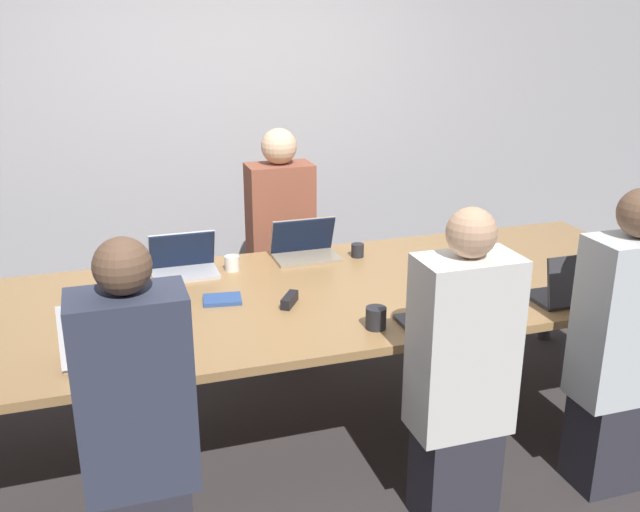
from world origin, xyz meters
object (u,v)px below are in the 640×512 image
object	(u,v)px
laptop_near_right	(569,289)
person_far_center	(281,243)
cup_near_midright	(376,318)
laptop_far_midleft	(184,262)
stapler	(290,300)
person_near_right	(622,349)
laptop_near_left	(104,343)
person_near_midright	(461,379)
cup_far_center	(358,250)
laptop_near_midright	(439,313)
cup_far_midleft	(232,263)
person_near_left	(138,430)
laptop_far_center	(305,246)

from	to	relation	value
laptop_near_right	person_far_center	size ratio (longest dim) A/B	0.22
cup_near_midright	laptop_far_midleft	world-z (taller)	laptop_far_midleft
laptop_near_right	stapler	xyz separation A→B (m)	(-1.28, 0.39, -0.05)
laptop_near_right	person_near_right	distance (m)	0.41
laptop_near_left	laptop_far_midleft	bearing A→B (deg)	-115.81
person_near_midright	cup_far_center	bearing A→B (deg)	-92.54
laptop_near_midright	cup_near_midright	bearing A→B (deg)	-14.14
person_near_midright	cup_near_midright	bearing A→B (deg)	-63.68
laptop_far_midleft	person_near_midright	bearing A→B (deg)	-56.10
person_near_midright	stapler	xyz separation A→B (m)	(-0.50, 0.78, 0.10)
person_near_midright	laptop_far_midleft	size ratio (longest dim) A/B	3.96
person_near_midright	person_far_center	xyz separation A→B (m)	(-0.25, 1.88, 0.02)
laptop_near_left	laptop_far_midleft	xyz separation A→B (m)	(0.44, 0.90, -0.01)
cup_near_midright	laptop_far_midleft	bearing A→B (deg)	126.81
cup_far_midleft	person_far_center	size ratio (longest dim) A/B	0.06
person_near_left	laptop_near_right	xyz separation A→B (m)	(2.05, 0.37, 0.15)
laptop_near_left	person_near_midright	xyz separation A→B (m)	(1.36, -0.47, -0.15)
laptop_near_right	person_near_left	bearing A→B (deg)	10.29
laptop_far_center	cup_far_center	distance (m)	0.30
person_near_left	person_far_center	world-z (taller)	person_far_center
cup_near_midright	person_near_right	xyz separation A→B (m)	(0.99, -0.41, -0.11)
laptop_near_midright	person_far_center	xyz separation A→B (m)	(-0.32, 1.53, -0.12)
cup_near_midright	cup_far_midleft	size ratio (longest dim) A/B	1.21
person_near_midright	person_near_right	bearing A→B (deg)	-179.52
cup_far_center	cup_far_midleft	bearing A→B (deg)	-179.82
laptop_near_right	laptop_near_left	bearing A→B (deg)	-1.87
person_near_midright	person_near_right	xyz separation A→B (m)	(0.79, 0.01, 0.01)
person_near_midright	cup_far_midleft	bearing A→B (deg)	-63.53
person_near_midright	laptop_near_right	xyz separation A→B (m)	(0.79, 0.40, 0.15)
person_near_left	laptop_far_center	size ratio (longest dim) A/B	3.78
cup_far_midleft	stapler	size ratio (longest dim) A/B	0.54
cup_near_midright	cup_far_midleft	xyz separation A→B (m)	(-0.46, 0.92, -0.01)
person_near_left	cup_far_center	bearing A→B (deg)	-135.29
laptop_far_center	stapler	xyz separation A→B (m)	(-0.27, -0.63, -0.04)
laptop_near_midright	laptop_far_midleft	world-z (taller)	laptop_far_midleft
person_far_center	stapler	size ratio (longest dim) A/B	9.43
laptop_near_left	laptop_near_right	distance (m)	2.14
person_far_center	cup_far_center	bearing A→B (deg)	-59.91
laptop_near_right	person_far_center	bearing A→B (deg)	-54.97
laptop_near_left	person_far_center	world-z (taller)	person_far_center
laptop_near_left	person_near_left	world-z (taller)	person_near_left
laptop_near_right	person_near_right	bearing A→B (deg)	90.59
laptop_far_midleft	stapler	size ratio (longest dim) A/B	2.34
laptop_near_midright	person_near_right	bearing A→B (deg)	154.87
laptop_near_left	cup_far_center	bearing A→B (deg)	-148.38
person_near_left	cup_far_center	xyz separation A→B (m)	(1.33, 1.32, 0.11)
cup_near_midright	laptop_far_midleft	size ratio (longest dim) A/B	0.28
person_near_left	laptop_near_midright	world-z (taller)	person_near_left
laptop_near_left	person_near_midright	world-z (taller)	person_near_midright
cup_near_midright	cup_far_midleft	bearing A→B (deg)	116.54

